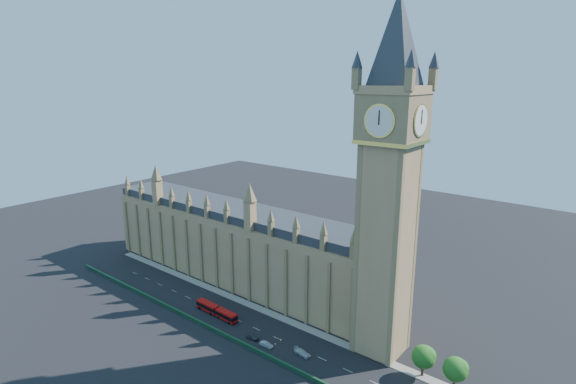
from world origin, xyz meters
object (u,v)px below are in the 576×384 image
Objects in this scene: red_bus at (216,311)px; car_white at (302,353)px; car_grey at (253,337)px; car_silver at (266,344)px.

red_bus is 34.16m from car_white.
car_white is (15.96, 2.75, 0.04)m from car_grey.
red_bus is 18.41m from car_grey.
red_bus is at bearing 78.55° from car_silver.
car_silver is at bearing -98.23° from car_grey.
car_silver is 0.82× the size of car_white.
car_silver is 10.78m from car_white.
car_white reaches higher than car_silver.
red_bus is 3.50× the size of car_white.
car_grey is at bearing -6.76° from red_bus.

